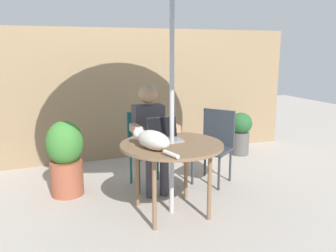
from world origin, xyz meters
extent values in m
plane|color=#ADA399|center=(0.00, 0.00, 0.00)|extent=(14.00, 14.00, 0.00)
cube|color=#937756|center=(0.00, 1.98, 0.94)|extent=(5.42, 0.08, 1.87)
cylinder|color=brown|center=(0.00, 0.00, 0.69)|extent=(0.99, 0.99, 0.03)
cylinder|color=brown|center=(0.27, 0.27, 0.34)|extent=(0.04, 0.04, 0.68)
cylinder|color=brown|center=(-0.27, 0.27, 0.34)|extent=(0.04, 0.04, 0.68)
cylinder|color=brown|center=(-0.27, -0.27, 0.34)|extent=(0.04, 0.04, 0.68)
cylinder|color=brown|center=(0.27, -0.27, 0.34)|extent=(0.04, 0.04, 0.68)
cylinder|color=#B7B7BC|center=(0.00, 0.00, 1.15)|extent=(0.04, 0.04, 2.30)
cube|color=#1E606B|center=(0.00, 0.72, 0.41)|extent=(0.40, 0.40, 0.04)
cube|color=#1E606B|center=(0.00, 0.90, 0.65)|extent=(0.40, 0.04, 0.44)
cylinder|color=#1E606B|center=(0.17, 0.89, 0.20)|extent=(0.03, 0.03, 0.40)
cylinder|color=#1E606B|center=(-0.17, 0.89, 0.20)|extent=(0.03, 0.03, 0.40)
cylinder|color=#1E606B|center=(-0.17, 0.55, 0.20)|extent=(0.03, 0.03, 0.40)
cylinder|color=#1E606B|center=(0.17, 0.55, 0.20)|extent=(0.03, 0.03, 0.40)
cube|color=#33383F|center=(0.74, 0.57, 0.41)|extent=(0.56, 0.56, 0.04)
cube|color=#33383F|center=(0.89, 0.68, 0.65)|extent=(0.27, 0.34, 0.44)
cylinder|color=#33383F|center=(0.98, 0.54, 0.20)|extent=(0.03, 0.03, 0.40)
cylinder|color=#33383F|center=(0.77, 0.81, 0.20)|extent=(0.03, 0.03, 0.40)
cylinder|color=#33383F|center=(0.50, 0.60, 0.20)|extent=(0.03, 0.03, 0.40)
cylinder|color=#33383F|center=(0.71, 0.33, 0.20)|extent=(0.03, 0.03, 0.40)
cube|color=#3F3F47|center=(0.00, 0.72, 0.70)|extent=(0.34, 0.20, 0.54)
sphere|color=tan|center=(0.00, 0.71, 1.10)|extent=(0.22, 0.22, 0.22)
cube|color=#383842|center=(-0.08, 0.57, 0.48)|extent=(0.12, 0.30, 0.12)
cylinder|color=#383842|center=(-0.08, 0.42, 0.22)|extent=(0.10, 0.10, 0.43)
cube|color=#383842|center=(0.08, 0.57, 0.48)|extent=(0.12, 0.30, 0.12)
cylinder|color=#383842|center=(0.08, 0.42, 0.22)|extent=(0.10, 0.10, 0.43)
cube|color=tan|center=(-0.20, 0.50, 0.75)|extent=(0.08, 0.32, 0.08)
cube|color=tan|center=(0.20, 0.50, 0.75)|extent=(0.08, 0.32, 0.08)
cube|color=gray|center=(-0.02, 0.10, 0.72)|extent=(0.30, 0.22, 0.02)
cube|color=black|center=(-0.02, 0.21, 0.82)|extent=(0.30, 0.06, 0.20)
cube|color=gray|center=(-0.02, 0.21, 0.82)|extent=(0.30, 0.06, 0.20)
ellipsoid|color=silver|center=(-0.23, -0.12, 0.79)|extent=(0.31, 0.44, 0.17)
sphere|color=silver|center=(-0.30, 0.09, 0.81)|extent=(0.11, 0.11, 0.11)
ellipsoid|color=white|center=(-0.26, -0.02, 0.75)|extent=(0.15, 0.15, 0.09)
cylinder|color=silver|center=(-0.17, -0.40, 0.73)|extent=(0.09, 0.18, 0.04)
cone|color=silver|center=(-0.27, 0.10, 0.86)|extent=(0.04, 0.04, 0.03)
cone|color=silver|center=(-0.33, 0.08, 0.86)|extent=(0.04, 0.04, 0.03)
cylinder|color=#595654|center=(1.71, 1.47, 0.17)|extent=(0.27, 0.27, 0.35)
ellipsoid|color=#26592D|center=(1.71, 1.47, 0.48)|extent=(0.34, 0.34, 0.33)
cylinder|color=#9E5138|center=(-0.92, 0.83, 0.19)|extent=(0.36, 0.36, 0.38)
ellipsoid|color=#3D7F33|center=(-0.92, 0.83, 0.59)|extent=(0.40, 0.40, 0.49)
camera|label=1|loc=(-1.22, -3.06, 1.60)|focal=38.20mm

